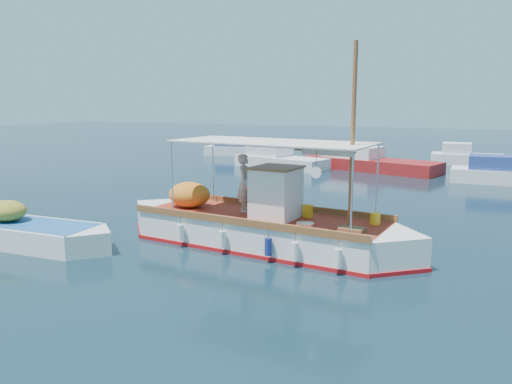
% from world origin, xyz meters
% --- Properties ---
extents(ground, '(160.00, 160.00, 0.00)m').
position_xyz_m(ground, '(0.00, 0.00, 0.00)').
color(ground, black).
rests_on(ground, ground).
extents(fishing_caique, '(10.79, 3.82, 6.62)m').
position_xyz_m(fishing_caique, '(-0.61, 0.37, 0.59)').
color(fishing_caique, white).
rests_on(fishing_caique, ground).
extents(dinghy, '(6.77, 2.08, 1.65)m').
position_xyz_m(dinghy, '(-7.75, -2.73, 0.35)').
color(dinghy, white).
rests_on(dinghy, ground).
extents(bg_boat_nw, '(7.29, 4.23, 1.80)m').
position_xyz_m(bg_boat_nw, '(-7.15, 19.06, 0.49)').
color(bg_boat_nw, silver).
rests_on(bg_boat_nw, ground).
extents(bg_boat_n, '(9.88, 5.47, 1.80)m').
position_xyz_m(bg_boat_n, '(-1.08, 20.37, 0.49)').
color(bg_boat_n, maroon).
rests_on(bg_boat_n, ground).
extents(bg_boat_ne, '(6.31, 2.20, 1.80)m').
position_xyz_m(bg_boat_ne, '(7.50, 17.74, 0.49)').
color(bg_boat_ne, silver).
rests_on(bg_boat_ne, ground).
extents(bg_boat_far_w, '(6.48, 3.19, 1.80)m').
position_xyz_m(bg_boat_far_w, '(-13.43, 25.55, 0.49)').
color(bg_boat_far_w, silver).
rests_on(bg_boat_far_w, ground).
extents(bg_boat_far_n, '(5.19, 2.11, 1.80)m').
position_xyz_m(bg_boat_far_n, '(5.14, 26.50, 0.49)').
color(bg_boat_far_n, silver).
rests_on(bg_boat_far_n, ground).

